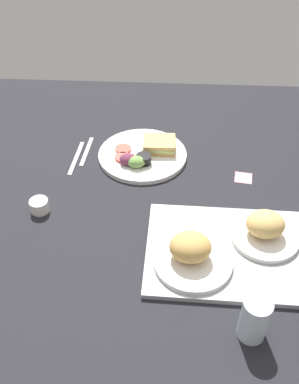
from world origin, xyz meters
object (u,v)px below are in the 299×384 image
at_px(sticky_note, 243,178).
at_px(serving_tray, 229,252).
at_px(bread_plate_near, 265,229).
at_px(drinking_glass, 254,319).
at_px(bread_plate_far, 191,253).
at_px(plate_with_salad, 144,154).
at_px(fork, 87,151).
at_px(knife, 76,157).
at_px(espresso_cup, 39,206).

bearing_deg(sticky_note, serving_tray, 77.27).
relative_size(bread_plate_near, drinking_glass, 1.60).
bearing_deg(serving_tray, bread_plate_far, 23.31).
xyz_separation_m(bread_plate_far, sticky_note, (-0.18, -0.38, -0.05)).
relative_size(bread_plate_far, plate_with_salad, 0.68).
xyz_separation_m(bread_plate_near, fork, (0.56, -0.39, -0.04)).
height_order(serving_tray, bread_plate_near, bread_plate_near).
bearing_deg(plate_with_salad, fork, -6.64).
bearing_deg(sticky_note, plate_with_salad, -15.42).
relative_size(bread_plate_near, knife, 1.00).
relative_size(bread_plate_near, plate_with_salad, 0.62).
bearing_deg(drinking_glass, serving_tray, -82.74).
bearing_deg(plate_with_salad, bread_plate_near, 133.92).
height_order(plate_with_salad, espresso_cup, plate_with_salad).
bearing_deg(fork, serving_tray, 49.73).
xyz_separation_m(plate_with_salad, drinking_glass, (-0.29, 0.66, 0.04)).
height_order(drinking_glass, sticky_note, drinking_glass).
relative_size(bread_plate_far, fork, 1.23).
height_order(espresso_cup, sticky_note, espresso_cup).
relative_size(serving_tray, bread_plate_near, 2.36).
distance_m(bread_plate_far, sticky_note, 0.42).
bearing_deg(bread_plate_far, serving_tray, -156.69).
xyz_separation_m(serving_tray, plate_with_salad, (0.26, -0.42, 0.01)).
height_order(drinking_glass, knife, drinking_glass).
relative_size(bread_plate_far, drinking_glass, 1.75).
distance_m(bread_plate_near, bread_plate_far, 0.22).
bearing_deg(bread_plate_far, plate_with_salad, -71.82).
xyz_separation_m(bread_plate_near, plate_with_salad, (0.36, -0.37, -0.03)).
distance_m(plate_with_salad, espresso_cup, 0.41).
bearing_deg(bread_plate_far, drinking_glass, 124.98).
xyz_separation_m(plate_with_salad, sticky_note, (-0.33, 0.09, -0.02)).
bearing_deg(fork, plate_with_salad, 86.89).
distance_m(serving_tray, bread_plate_far, 0.12).
height_order(bread_plate_near, espresso_cup, bread_plate_near).
relative_size(drinking_glass, espresso_cup, 2.13).
bearing_deg(serving_tray, plate_with_salad, -58.49).
bearing_deg(espresso_cup, plate_with_salad, -136.24).
relative_size(bread_plate_far, sticky_note, 3.72).
bearing_deg(bread_plate_near, knife, -30.84).
bearing_deg(drinking_glass, bread_plate_far, -55.02).
bearing_deg(sticky_note, drinking_glass, 85.57).
xyz_separation_m(serving_tray, espresso_cup, (0.55, -0.14, 0.01)).
distance_m(bread_plate_near, sticky_note, 0.28).
relative_size(serving_tray, bread_plate_far, 2.16).
relative_size(bread_plate_near, fork, 1.12).
xyz_separation_m(fork, knife, (0.03, 0.04, 0.00)).
xyz_separation_m(bread_plate_near, espresso_cup, (0.65, -0.09, -0.03)).
relative_size(plate_with_salad, drinking_glass, 2.57).
distance_m(bread_plate_far, espresso_cup, 0.49).
height_order(bread_plate_far, plate_with_salad, bread_plate_far).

